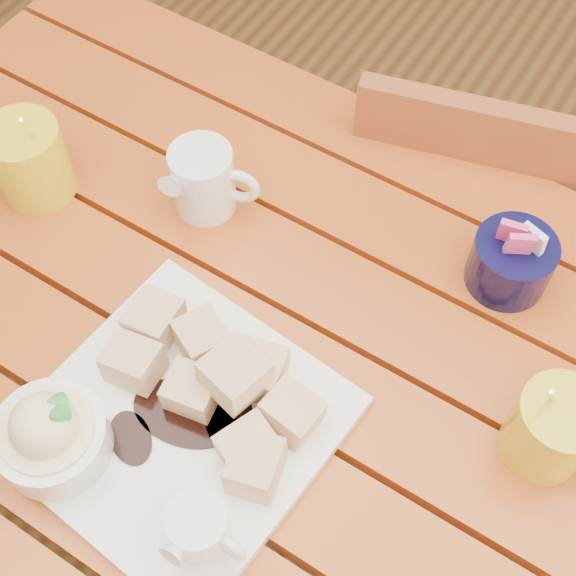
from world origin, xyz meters
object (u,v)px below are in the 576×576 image
Objects in this scene: dessert_plate at (153,423)px; coffee_mug_left at (27,159)px; table at (260,388)px; chair_far at (475,228)px; coffee_mug_right at (555,430)px.

coffee_mug_left is (-0.33, 0.18, 0.02)m from dessert_plate.
coffee_mug_left reaches higher than table.
coffee_mug_left reaches higher than dessert_plate.
coffee_mug_left is 0.18× the size of chair_far.
coffee_mug_right is 0.59m from chair_far.
coffee_mug_right is (0.31, 0.06, 0.16)m from table.
dessert_plate is 0.40m from coffee_mug_right.
table is at bearing 77.66° from dessert_plate.
coffee_mug_right is at bearing -15.30° from coffee_mug_left.
dessert_plate is at bearing 63.52° from chair_far.
chair_far is at bearing 109.78° from coffee_mug_right.
coffee_mug_left reaches higher than coffee_mug_right.
dessert_plate is 2.04× the size of coffee_mug_left.
coffee_mug_right is at bearing 30.36° from dessert_plate.
dessert_plate is (-0.03, -0.14, 0.14)m from table.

